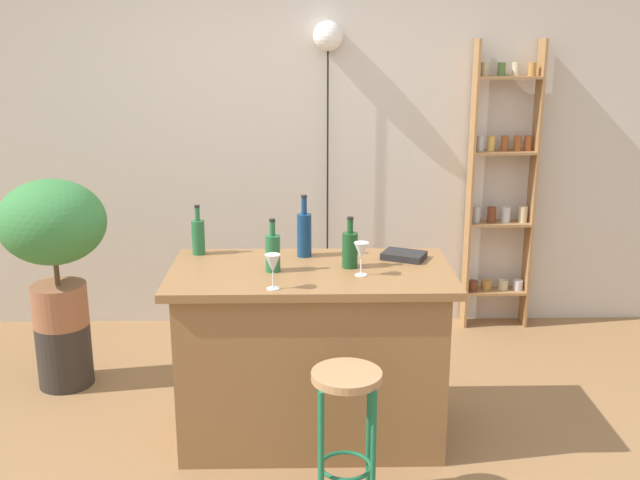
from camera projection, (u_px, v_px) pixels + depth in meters
ground at (312, 464)px, 3.67m from camera, size 12.00×12.00×0.00m
back_wall at (309, 126)px, 5.18m from camera, size 6.40×0.10×2.80m
kitchen_counter at (311, 353)px, 3.84m from camera, size 1.40×0.73×0.90m
bar_stool at (346, 410)px, 3.21m from camera, size 0.30×0.30×0.65m
spice_shelf at (501, 189)px, 5.17m from camera, size 0.45×0.16×1.99m
plant_stool at (65, 354)px, 4.46m from camera, size 0.32×0.32×0.38m
potted_plant at (53, 233)px, 4.26m from camera, size 0.61×0.55×0.86m
bottle_spirits_clear at (350, 249)px, 3.73m from camera, size 0.08×0.08×0.26m
bottle_wine_red at (198, 236)px, 3.95m from camera, size 0.07×0.07×0.26m
bottle_sauce_amber at (304, 233)px, 3.91m from camera, size 0.08×0.08×0.33m
bottle_soda_blue at (273, 252)px, 3.67m from camera, size 0.07×0.07×0.26m
wine_glass_left at (361, 252)px, 3.60m from camera, size 0.07×0.07×0.16m
wine_glass_center at (273, 264)px, 3.41m from camera, size 0.07×0.07×0.16m
cookbook at (404, 255)px, 3.89m from camera, size 0.25×0.22×0.03m
pendant_globe_light at (328, 42)px, 4.92m from camera, size 0.20×0.20×2.10m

